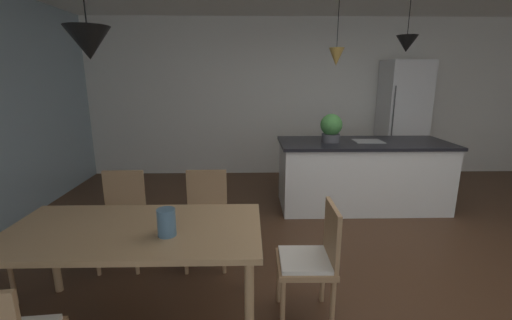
# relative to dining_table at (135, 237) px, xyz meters

# --- Properties ---
(ground_plane) EXTENTS (10.00, 8.40, 0.04)m
(ground_plane) POSITION_rel_dining_table_xyz_m (2.04, 0.66, -0.67)
(ground_plane) COLOR #4C301E
(wall_back_kitchen) EXTENTS (10.00, 0.12, 2.70)m
(wall_back_kitchen) POSITION_rel_dining_table_xyz_m (2.04, 3.92, 0.70)
(wall_back_kitchen) COLOR white
(wall_back_kitchen) RESTS_ON ground_plane
(dining_table) EXTENTS (1.74, 0.86, 0.72)m
(dining_table) POSITION_rel_dining_table_xyz_m (0.00, 0.00, 0.00)
(dining_table) COLOR tan
(dining_table) RESTS_ON ground_plane
(chair_kitchen_end) EXTENTS (0.41, 0.41, 0.87)m
(chair_kitchen_end) POSITION_rel_dining_table_xyz_m (1.24, -0.00, -0.18)
(chair_kitchen_end) COLOR #A87F56
(chair_kitchen_end) RESTS_ON ground_plane
(chair_far_left) EXTENTS (0.41, 0.41, 0.87)m
(chair_far_left) POSITION_rel_dining_table_xyz_m (-0.39, 0.80, -0.18)
(chair_far_left) COLOR #A87F56
(chair_far_left) RESTS_ON ground_plane
(chair_far_right) EXTENTS (0.41, 0.41, 0.87)m
(chair_far_right) POSITION_rel_dining_table_xyz_m (0.39, 0.80, -0.18)
(chair_far_right) COLOR #A87F56
(chair_far_right) RESTS_ON ground_plane
(kitchen_island) EXTENTS (2.20, 0.89, 0.91)m
(kitchen_island) POSITION_rel_dining_table_xyz_m (2.30, 2.16, -0.19)
(kitchen_island) COLOR white
(kitchen_island) RESTS_ON ground_plane
(refrigerator) EXTENTS (0.68, 0.67, 1.98)m
(refrigerator) POSITION_rel_dining_table_xyz_m (3.39, 3.52, 0.34)
(refrigerator) COLOR silver
(refrigerator) RESTS_ON ground_plane
(pendant_over_table) EXTENTS (0.26, 0.26, 0.87)m
(pendant_over_table) POSITION_rel_dining_table_xyz_m (-0.13, -0.08, 1.27)
(pendant_over_table) COLOR black
(pendant_over_island_main) EXTENTS (0.19, 0.19, 0.85)m
(pendant_over_island_main) POSITION_rel_dining_table_xyz_m (1.87, 2.16, 1.31)
(pendant_over_island_main) COLOR black
(pendant_over_island_aux) EXTENTS (0.26, 0.26, 0.68)m
(pendant_over_island_aux) POSITION_rel_dining_table_xyz_m (2.73, 2.16, 1.47)
(pendant_over_island_aux) COLOR black
(potted_plant_on_island) EXTENTS (0.28, 0.28, 0.36)m
(potted_plant_on_island) POSITION_rel_dining_table_xyz_m (1.86, 2.16, 0.44)
(potted_plant_on_island) COLOR #4C4C51
(potted_plant_on_island) RESTS_ON kitchen_island
(vase_on_dining_table) EXTENTS (0.12, 0.12, 0.18)m
(vase_on_dining_table) POSITION_rel_dining_table_xyz_m (0.25, -0.12, 0.16)
(vase_on_dining_table) COLOR slate
(vase_on_dining_table) RESTS_ON dining_table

